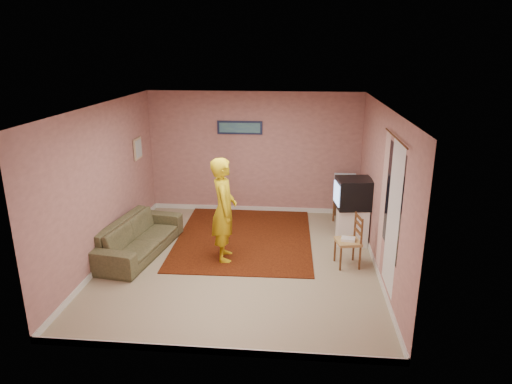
# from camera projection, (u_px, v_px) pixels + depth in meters

# --- Properties ---
(ground) EXTENTS (5.00, 5.00, 0.00)m
(ground) POSITION_uv_depth(u_px,v_px,m) (240.00, 261.00, 7.73)
(ground) COLOR gray
(ground) RESTS_ON ground
(wall_back) EXTENTS (4.50, 0.02, 2.60)m
(wall_back) POSITION_uv_depth(u_px,v_px,m) (254.00, 153.00, 9.71)
(wall_back) COLOR tan
(wall_back) RESTS_ON ground
(wall_front) EXTENTS (4.50, 0.02, 2.60)m
(wall_front) POSITION_uv_depth(u_px,v_px,m) (210.00, 254.00, 4.96)
(wall_front) COLOR tan
(wall_front) RESTS_ON ground
(wall_left) EXTENTS (0.02, 5.00, 2.60)m
(wall_left) POSITION_uv_depth(u_px,v_px,m) (104.00, 184.00, 7.54)
(wall_left) COLOR tan
(wall_left) RESTS_ON ground
(wall_right) EXTENTS (0.02, 5.00, 2.60)m
(wall_right) POSITION_uv_depth(u_px,v_px,m) (382.00, 191.00, 7.14)
(wall_right) COLOR tan
(wall_right) RESTS_ON ground
(ceiling) EXTENTS (4.50, 5.00, 0.02)m
(ceiling) POSITION_uv_depth(u_px,v_px,m) (238.00, 106.00, 6.94)
(ceiling) COLOR silver
(ceiling) RESTS_ON wall_back
(baseboard_back) EXTENTS (4.50, 0.02, 0.10)m
(baseboard_back) POSITION_uv_depth(u_px,v_px,m) (254.00, 209.00, 10.08)
(baseboard_back) COLOR silver
(baseboard_back) RESTS_ON ground
(baseboard_front) EXTENTS (4.50, 0.02, 0.10)m
(baseboard_front) POSITION_uv_depth(u_px,v_px,m) (213.00, 351.00, 5.35)
(baseboard_front) COLOR silver
(baseboard_front) RESTS_ON ground
(baseboard_left) EXTENTS (0.02, 5.00, 0.10)m
(baseboard_left) POSITION_uv_depth(u_px,v_px,m) (112.00, 253.00, 7.91)
(baseboard_left) COLOR silver
(baseboard_left) RESTS_ON ground
(baseboard_right) EXTENTS (0.02, 5.00, 0.10)m
(baseboard_right) POSITION_uv_depth(u_px,v_px,m) (375.00, 263.00, 7.52)
(baseboard_right) COLOR silver
(baseboard_right) RESTS_ON ground
(window) EXTENTS (0.01, 1.10, 1.50)m
(window) POSITION_uv_depth(u_px,v_px,m) (393.00, 201.00, 6.24)
(window) COLOR black
(window) RESTS_ON wall_right
(curtain_sheer) EXTENTS (0.01, 0.75, 2.10)m
(curtain_sheer) POSITION_uv_depth(u_px,v_px,m) (393.00, 218.00, 6.16)
(curtain_sheer) COLOR silver
(curtain_sheer) RESTS_ON wall_right
(curtain_floral) EXTENTS (0.01, 0.35, 2.10)m
(curtain_floral) POSITION_uv_depth(u_px,v_px,m) (383.00, 201.00, 6.82)
(curtain_floral) COLOR silver
(curtain_floral) RESTS_ON wall_right
(curtain_rod) EXTENTS (0.02, 1.40, 0.02)m
(curtain_rod) POSITION_uv_depth(u_px,v_px,m) (396.00, 138.00, 5.98)
(curtain_rod) COLOR brown
(curtain_rod) RESTS_ON wall_right
(picture_back) EXTENTS (0.95, 0.04, 0.28)m
(picture_back) POSITION_uv_depth(u_px,v_px,m) (240.00, 128.00, 9.54)
(picture_back) COLOR #161D3D
(picture_back) RESTS_ON wall_back
(picture_left) EXTENTS (0.04, 0.38, 0.42)m
(picture_left) POSITION_uv_depth(u_px,v_px,m) (138.00, 149.00, 8.98)
(picture_left) COLOR tan
(picture_left) RESTS_ON wall_left
(area_rug) EXTENTS (2.57, 3.18, 0.02)m
(area_rug) POSITION_uv_depth(u_px,v_px,m) (244.00, 237.00, 8.67)
(area_rug) COLOR black
(area_rug) RESTS_ON ground
(tv_cabinet) EXTENTS (0.54, 0.49, 0.69)m
(tv_cabinet) POSITION_uv_depth(u_px,v_px,m) (352.00, 225.00, 8.35)
(tv_cabinet) COLOR white
(tv_cabinet) RESTS_ON ground
(crt_tv) EXTENTS (0.69, 0.63, 0.54)m
(crt_tv) POSITION_uv_depth(u_px,v_px,m) (354.00, 193.00, 8.16)
(crt_tv) COLOR black
(crt_tv) RESTS_ON tv_cabinet
(chair_a) EXTENTS (0.49, 0.47, 0.51)m
(chair_a) POSITION_uv_depth(u_px,v_px,m) (344.00, 193.00, 9.44)
(chair_a) COLOR tan
(chair_a) RESTS_ON ground
(dvd_player) EXTENTS (0.43, 0.33, 0.07)m
(dvd_player) POSITION_uv_depth(u_px,v_px,m) (344.00, 196.00, 9.46)
(dvd_player) COLOR #A8A7AC
(dvd_player) RESTS_ON chair_a
(blue_throw) EXTENTS (0.44, 0.05, 0.46)m
(blue_throw) POSITION_uv_depth(u_px,v_px,m) (345.00, 184.00, 9.42)
(blue_throw) COLOR #89B3E1
(blue_throw) RESTS_ON chair_a
(chair_b) EXTENTS (0.45, 0.46, 0.47)m
(chair_b) POSITION_uv_depth(u_px,v_px,m) (348.00, 235.00, 7.41)
(chair_b) COLOR tan
(chair_b) RESTS_ON ground
(game_console) EXTENTS (0.24, 0.19, 0.04)m
(game_console) POSITION_uv_depth(u_px,v_px,m) (348.00, 239.00, 7.43)
(game_console) COLOR white
(game_console) RESTS_ON chair_b
(sofa) EXTENTS (1.10, 2.15, 0.60)m
(sofa) POSITION_uv_depth(u_px,v_px,m) (138.00, 237.00, 7.94)
(sofa) COLOR brown
(sofa) RESTS_ON ground
(person) EXTENTS (0.52, 0.70, 1.77)m
(person) POSITION_uv_depth(u_px,v_px,m) (224.00, 210.00, 7.55)
(person) COLOR gold
(person) RESTS_ON ground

